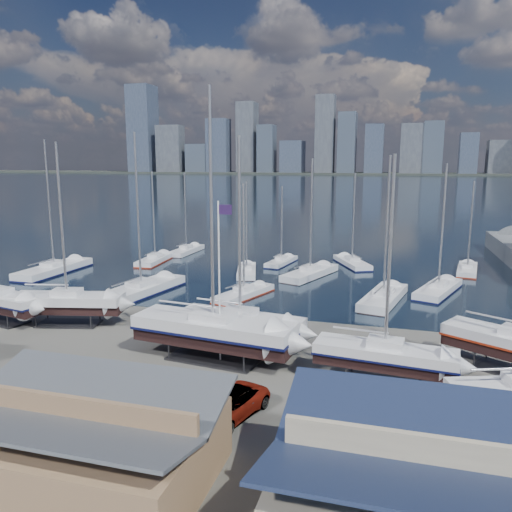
% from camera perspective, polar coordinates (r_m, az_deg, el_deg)
% --- Properties ---
extents(ground, '(1400.00, 1400.00, 0.00)m').
position_cam_1_polar(ground, '(39.15, -5.55, -11.03)').
color(ground, '#605E59').
rests_on(ground, ground).
extents(water, '(1400.00, 600.00, 0.40)m').
position_cam_1_polar(water, '(344.39, 13.70, 7.96)').
color(water, '#172335').
rests_on(water, ground).
extents(far_shore, '(1400.00, 80.00, 2.20)m').
position_cam_1_polar(far_shore, '(604.11, 14.73, 9.08)').
color(far_shore, '#2D332D').
rests_on(far_shore, ground).
extents(skyline, '(639.14, 43.80, 107.69)m').
position_cam_1_polar(skyline, '(598.46, 14.12, 12.73)').
color(skyline, '#475166').
rests_on(skyline, far_shore).
extents(shed_grey, '(12.60, 8.40, 4.17)m').
position_cam_1_polar(shed_grey, '(25.48, -19.57, -18.85)').
color(shed_grey, '#8C6B4C').
rests_on(shed_grey, ground).
extents(shed_blue, '(13.65, 9.45, 4.71)m').
position_cam_1_polar(shed_blue, '(21.65, 21.70, -23.91)').
color(shed_blue, '#BFB293').
rests_on(shed_blue, ground).
extents(sailboat_cradle_2, '(10.26, 4.89, 16.14)m').
position_cam_1_polar(sailboat_cradle_2, '(48.01, -20.76, -4.96)').
color(sailboat_cradle_2, '#2D2D33').
rests_on(sailboat_cradle_2, ground).
extents(sailboat_cradle_3, '(12.60, 4.87, 19.57)m').
position_cam_1_polar(sailboat_cradle_3, '(37.22, -4.89, -8.49)').
color(sailboat_cradle_3, '#2D2D33').
rests_on(sailboat_cradle_3, ground).
extents(sailboat_cradle_4, '(10.33, 4.14, 16.36)m').
position_cam_1_polar(sailboat_cradle_4, '(39.16, -1.82, -7.72)').
color(sailboat_cradle_4, '#2D2D33').
rests_on(sailboat_cradle_4, ground).
extents(sailboat_cradle_5, '(9.41, 3.49, 14.95)m').
position_cam_1_polar(sailboat_cradle_5, '(34.26, 14.49, -10.96)').
color(sailboat_cradle_5, '#2D2D33').
rests_on(sailboat_cradle_5, ground).
extents(sailboat_moored_0, '(3.71, 12.19, 18.09)m').
position_cam_1_polar(sailboat_moored_0, '(70.84, -22.06, -1.62)').
color(sailboat_moored_0, black).
rests_on(sailboat_moored_0, water).
extents(sailboat_moored_1, '(3.26, 9.39, 13.79)m').
position_cam_1_polar(sailboat_moored_1, '(74.25, -11.44, -0.51)').
color(sailboat_moored_1, black).
rests_on(sailboat_moored_1, water).
extents(sailboat_moored_2, '(2.73, 8.95, 13.41)m').
position_cam_1_polar(sailboat_moored_2, '(80.89, -7.96, 0.52)').
color(sailboat_moored_2, black).
rests_on(sailboat_moored_2, water).
extents(sailboat_moored_3, '(5.59, 12.71, 18.38)m').
position_cam_1_polar(sailboat_moored_3, '(56.70, -12.97, -4.03)').
color(sailboat_moored_3, black).
rests_on(sailboat_moored_3, water).
extents(sailboat_moored_4, '(4.49, 8.66, 12.60)m').
position_cam_1_polar(sailboat_moored_4, '(65.27, -1.08, -1.81)').
color(sailboat_moored_4, black).
rests_on(sailboat_moored_4, water).
extents(sailboat_moored_5, '(3.38, 8.05, 11.67)m').
position_cam_1_polar(sailboat_moored_5, '(71.53, 2.92, -0.73)').
color(sailboat_moored_5, black).
rests_on(sailboat_moored_5, water).
extents(sailboat_moored_6, '(5.07, 8.88, 12.81)m').
position_cam_1_polar(sailboat_moored_6, '(54.20, -1.39, -4.44)').
color(sailboat_moored_6, black).
rests_on(sailboat_moored_6, water).
extents(sailboat_moored_7, '(6.14, 10.71, 15.60)m').
position_cam_1_polar(sailboat_moored_7, '(64.06, 6.20, -2.12)').
color(sailboat_moored_7, black).
rests_on(sailboat_moored_7, water).
extents(sailboat_moored_8, '(6.26, 9.32, 13.62)m').
position_cam_1_polar(sailboat_moored_8, '(71.81, 10.92, -0.87)').
color(sailboat_moored_8, black).
rests_on(sailboat_moored_8, water).
extents(sailboat_moored_9, '(5.01, 10.88, 15.86)m').
position_cam_1_polar(sailboat_moored_9, '(54.02, 14.35, -4.82)').
color(sailboat_moored_9, black).
rests_on(sailboat_moored_9, water).
extents(sailboat_moored_10, '(6.00, 10.40, 15.00)m').
position_cam_1_polar(sailboat_moored_10, '(59.33, 20.10, -3.77)').
color(sailboat_moored_10, black).
rests_on(sailboat_moored_10, water).
extents(sailboat_moored_11, '(3.58, 8.70, 12.63)m').
position_cam_1_polar(sailboat_moored_11, '(71.89, 22.99, -1.52)').
color(sailboat_moored_11, black).
rests_on(sailboat_moored_11, water).
extents(car_a, '(3.37, 4.91, 1.55)m').
position_cam_1_polar(car_a, '(34.63, -25.41, -13.67)').
color(car_a, gray).
rests_on(car_a, ground).
extents(car_b, '(5.18, 2.66, 1.63)m').
position_cam_1_polar(car_b, '(32.45, -23.27, -15.10)').
color(car_b, gray).
rests_on(car_b, ground).
extents(car_c, '(4.11, 6.04, 1.54)m').
position_cam_1_polar(car_c, '(29.83, -3.13, -16.63)').
color(car_c, gray).
rests_on(car_c, ground).
extents(car_d, '(4.09, 5.99, 1.61)m').
position_cam_1_polar(car_d, '(28.73, 9.01, -17.81)').
color(car_d, gray).
rests_on(car_d, ground).
extents(flagpole, '(1.04, 0.12, 11.81)m').
position_cam_1_polar(flagpole, '(35.53, -4.11, -1.80)').
color(flagpole, white).
rests_on(flagpole, ground).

